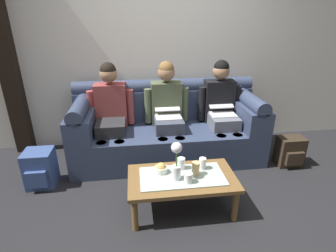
# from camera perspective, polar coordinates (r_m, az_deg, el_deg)

# --- Properties ---
(ground_plane) EXTENTS (14.00, 14.00, 0.00)m
(ground_plane) POSITION_cam_1_polar(r_m,az_deg,el_deg) (2.62, 3.29, -18.52)
(ground_plane) COLOR black
(back_wall_patterned) EXTENTS (6.00, 0.12, 2.90)m
(back_wall_patterned) POSITION_cam_1_polar(r_m,az_deg,el_deg) (3.66, -1.31, 18.50)
(back_wall_patterned) COLOR silver
(back_wall_patterned) RESTS_ON ground_plane
(timber_pillar) EXTENTS (0.20, 0.20, 2.90)m
(timber_pillar) POSITION_cam_1_polar(r_m,az_deg,el_deg) (3.83, -32.12, 15.38)
(timber_pillar) COLOR black
(timber_pillar) RESTS_ON ground_plane
(couch) EXTENTS (2.33, 0.88, 0.96)m
(couch) POSITION_cam_1_polar(r_m,az_deg,el_deg) (3.41, -0.17, -0.67)
(couch) COLOR #2D3851
(couch) RESTS_ON ground_plane
(person_left) EXTENTS (0.56, 0.67, 1.22)m
(person_left) POSITION_cam_1_polar(r_m,az_deg,el_deg) (3.29, -12.26, 3.31)
(person_left) COLOR #232326
(person_left) RESTS_ON ground_plane
(person_middle) EXTENTS (0.56, 0.67, 1.22)m
(person_middle) POSITION_cam_1_polar(r_m,az_deg,el_deg) (3.30, -0.16, 3.91)
(person_middle) COLOR #383D4C
(person_middle) RESTS_ON ground_plane
(person_right) EXTENTS (0.56, 0.67, 1.22)m
(person_right) POSITION_cam_1_polar(r_m,az_deg,el_deg) (3.45, 11.37, 4.32)
(person_right) COLOR #595B66
(person_right) RESTS_ON ground_plane
(coffee_table) EXTENTS (0.99, 0.55, 0.37)m
(coffee_table) POSITION_cam_1_polar(r_m,az_deg,el_deg) (2.51, 3.04, -11.67)
(coffee_table) COLOR brown
(coffee_table) RESTS_ON ground_plane
(flower_vase) EXTENTS (0.10, 0.10, 0.37)m
(flower_vase) POSITION_cam_1_polar(r_m,az_deg,el_deg) (2.33, 1.83, -7.40)
(flower_vase) COLOR silver
(flower_vase) RESTS_ON coffee_table
(snack_bowl) EXTENTS (0.12, 0.12, 0.10)m
(snack_bowl) POSITION_cam_1_polar(r_m,az_deg,el_deg) (2.50, -1.51, -9.19)
(snack_bowl) COLOR silver
(snack_bowl) RESTS_ON coffee_table
(cup_near_left) EXTENTS (0.07, 0.07, 0.09)m
(cup_near_left) POSITION_cam_1_polar(r_m,az_deg,el_deg) (2.37, 4.42, -11.10)
(cup_near_left) COLOR silver
(cup_near_left) RESTS_ON coffee_table
(cup_near_right) EXTENTS (0.07, 0.07, 0.13)m
(cup_near_right) POSITION_cam_1_polar(r_m,az_deg,el_deg) (2.47, 5.99, -9.14)
(cup_near_right) COLOR #DBB77A
(cup_near_right) RESTS_ON coffee_table
(cup_far_center) EXTENTS (0.07, 0.07, 0.11)m
(cup_far_center) POSITION_cam_1_polar(r_m,az_deg,el_deg) (2.55, 2.86, -8.06)
(cup_far_center) COLOR silver
(cup_far_center) RESTS_ON coffee_table
(cup_far_left) EXTENTS (0.07, 0.07, 0.11)m
(cup_far_left) POSITION_cam_1_polar(r_m,az_deg,el_deg) (2.57, 7.45, -8.03)
(cup_far_left) COLOR white
(cup_far_left) RESTS_ON coffee_table
(backpack_right) EXTENTS (0.30, 0.25, 0.37)m
(backpack_right) POSITION_cam_1_polar(r_m,az_deg,el_deg) (3.58, 24.84, -5.06)
(backpack_right) COLOR #2D2319
(backpack_right) RESTS_ON ground_plane
(backpack_left) EXTENTS (0.29, 0.32, 0.41)m
(backpack_left) POSITION_cam_1_polar(r_m,az_deg,el_deg) (3.19, -25.87, -8.33)
(backpack_left) COLOR #33477A
(backpack_left) RESTS_ON ground_plane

